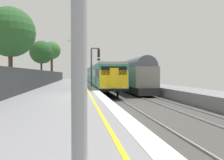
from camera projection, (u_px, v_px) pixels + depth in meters
The scene contains 9 objects.
ground at pixel (133, 104), 16.39m from camera, with size 17.40×110.00×1.21m.
commuter_train_at_platform at pixel (97, 75), 41.15m from camera, with size 2.83×39.96×3.81m.
freight_train_adjacent_track at pixel (115, 74), 47.20m from camera, with size 2.60×46.58×4.44m.
signal_gantry at pixel (94, 62), 27.36m from camera, with size 1.10×0.24×4.56m.
platform_lamp_mid at pixel (78, 59), 22.84m from camera, with size 2.00×0.20×4.89m.
platform_back_fence at pixel (12, 81), 15.19m from camera, with size 0.07×99.00×1.96m.
background_tree_left at pixel (42, 53), 34.58m from camera, with size 3.39×3.39×6.44m.
background_tree_centre at pixel (51, 51), 44.09m from camera, with size 3.36×3.36×7.64m.
background_tree_right at pixel (10, 33), 21.40m from camera, with size 4.55×4.55×7.62m.
Camera 1 is at (-1.19, -15.96, 1.51)m, focal length 37.56 mm.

